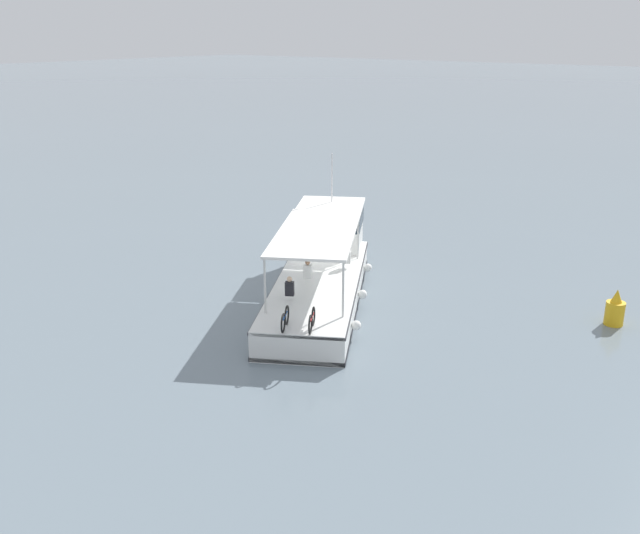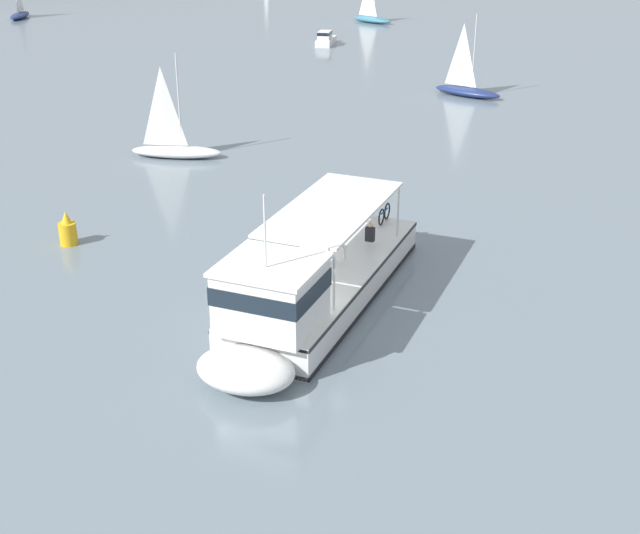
% 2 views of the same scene
% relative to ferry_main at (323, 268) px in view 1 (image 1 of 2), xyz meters
% --- Properties ---
extents(ground_plane, '(400.00, 400.00, 0.00)m').
position_rel_ferry_main_xyz_m(ground_plane, '(-0.97, -0.70, -1.02)').
color(ground_plane, slate).
extents(ferry_main, '(12.57, 8.98, 5.32)m').
position_rel_ferry_main_xyz_m(ferry_main, '(0.00, 0.00, 0.00)').
color(ferry_main, white).
rests_on(ferry_main, ground).
extents(channel_buoy, '(0.70, 0.70, 1.40)m').
position_rel_ferry_main_xyz_m(channel_buoy, '(-3.72, 10.86, -0.45)').
color(channel_buoy, gold).
rests_on(channel_buoy, ground).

